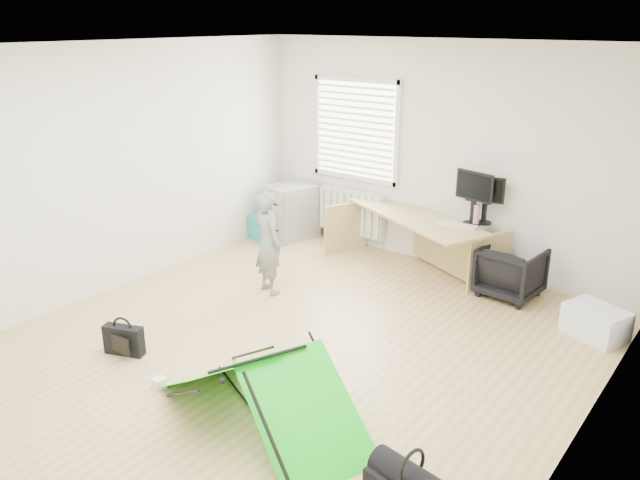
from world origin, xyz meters
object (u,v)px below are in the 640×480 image
Objects in this scene: monitor_left at (473,205)px; storage_crate at (596,322)px; filing_cabinet at (292,211)px; thermos at (476,215)px; desk at (412,242)px; monitor_right at (485,207)px; office_chair at (511,272)px; person at (268,243)px; kite at (260,391)px; laptop_bag at (124,340)px.

storage_crate is (1.57, -0.54, -0.77)m from monitor_left.
filing_cabinet is 3.11× the size of thermos.
monitor_right is (0.80, 0.18, 0.55)m from desk.
office_chair is at bearing -14.40° from thermos.
monitor_right is at bearing 61.19° from monitor_left.
monitor_right is at bearing 156.61° from storage_crate.
person is at bearing -40.78° from filing_cabinet.
storage_crate is at bearing 163.21° from office_chair.
monitor_right reaches higher than desk.
storage_crate is at bearing 10.99° from filing_cabinet.
kite is (1.58, -1.85, -0.30)m from person.
person is 0.65× the size of kite.
laptop_bag is at bearing -83.10° from desk.
storage_crate is at bearing -19.40° from thermos.
monitor_right is 3.67m from kite.
desk is 2.33m from storage_crate.
kite is 1.70m from laptop_bag.
monitor_left reaches higher than thermos.
office_chair is 1.69× the size of laptop_bag.
office_chair is (1.26, -0.05, -0.06)m from desk.
office_chair is 0.54× the size of person.
kite is at bearing 148.83° from person.
monitor_right is 0.80m from office_chair.
office_chair is at bearing -126.57° from person.
monitor_left reaches higher than monitor_right.
kite is at bearing -107.10° from monitor_right.
person is (0.99, -1.58, 0.20)m from filing_cabinet.
office_chair reaches higher than kite.
desk is at bearing -173.76° from thermos.
filing_cabinet is 2.02× the size of laptop_bag.
office_chair is at bearing 102.91° from kite.
thermos reaches higher than office_chair.
monitor_right reaches higher than office_chair.
office_chair reaches higher than storage_crate.
storage_crate is 1.47× the size of laptop_bag.
desk is 0.91m from monitor_left.
thermos is 2.37m from person.
monitor_left is at bearing 18.96° from filing_cabinet.
monitor_right is 0.78× the size of storage_crate.
person reaches higher than thermos.
laptop_bag is (-1.70, 0.00, -0.14)m from kite.
filing_cabinet is 3.54m from laptop_bag.
monitor_right is 1.77× the size of thermos.
thermos is (0.75, 0.08, 0.47)m from desk.
office_chair is 4.09m from laptop_bag.
filing_cabinet is (-1.91, 0.00, 0.03)m from desk.
kite is at bearing -21.66° from laptop_bag.
thermos is 0.13× the size of kite.
monitor_left is at bearing 41.92° from laptop_bag.
storage_crate is 4.46m from laptop_bag.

